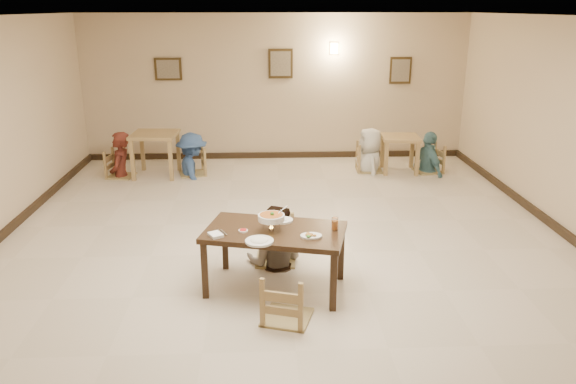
{
  "coord_description": "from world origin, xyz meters",
  "views": [
    {
      "loc": [
        -0.29,
        -6.8,
        3.11
      ],
      "look_at": [
        0.02,
        -0.18,
        0.92
      ],
      "focal_mm": 35.0,
      "sensor_mm": 36.0,
      "label": 1
    }
  ],
  "objects_px": {
    "main_diner": "(275,206)",
    "drink_glass": "(335,224)",
    "bg_diner_a": "(117,132)",
    "chair_far": "(276,222)",
    "main_table": "(275,236)",
    "bg_chair_ll": "(119,152)",
    "chair_near": "(287,275)",
    "bg_chair_lr": "(192,149)",
    "bg_chair_rr": "(430,146)",
    "bg_diner_c": "(371,128)",
    "bg_table_left": "(155,140)",
    "bg_diner_b": "(191,133)",
    "bg_chair_rl": "(370,145)",
    "bg_table_right": "(400,143)",
    "curry_warmer": "(271,218)",
    "bg_diner_d": "(431,132)"
  },
  "relations": [
    {
      "from": "main_table",
      "to": "drink_glass",
      "type": "bearing_deg",
      "value": 10.8
    },
    {
      "from": "bg_chair_rl",
      "to": "bg_chair_rr",
      "type": "distance_m",
      "value": 1.16
    },
    {
      "from": "bg_chair_ll",
      "to": "bg_diner_d",
      "type": "height_order",
      "value": "bg_diner_d"
    },
    {
      "from": "bg_chair_lr",
      "to": "bg_chair_rr",
      "type": "bearing_deg",
      "value": 75.93
    },
    {
      "from": "bg_chair_ll",
      "to": "curry_warmer",
      "type": "bearing_deg",
      "value": -140.35
    },
    {
      "from": "drink_glass",
      "to": "bg_chair_ll",
      "type": "height_order",
      "value": "bg_chair_ll"
    },
    {
      "from": "bg_diner_a",
      "to": "chair_far",
      "type": "bearing_deg",
      "value": 38.63
    },
    {
      "from": "bg_table_left",
      "to": "bg_chair_rl",
      "type": "bearing_deg",
      "value": 1.82
    },
    {
      "from": "bg_diner_c",
      "to": "bg_chair_rr",
      "type": "bearing_deg",
      "value": 78.26
    },
    {
      "from": "main_table",
      "to": "bg_chair_lr",
      "type": "distance_m",
      "value": 4.96
    },
    {
      "from": "bg_chair_rl",
      "to": "main_table",
      "type": "bearing_deg",
      "value": 160.44
    },
    {
      "from": "main_table",
      "to": "bg_chair_ll",
      "type": "distance_m",
      "value": 5.44
    },
    {
      "from": "chair_far",
      "to": "drink_glass",
      "type": "height_order",
      "value": "chair_far"
    },
    {
      "from": "chair_near",
      "to": "bg_diner_a",
      "type": "xyz_separation_m",
      "value": [
        -2.96,
        5.31,
        0.36
      ]
    },
    {
      "from": "bg_chair_lr",
      "to": "bg_diner_a",
      "type": "bearing_deg",
      "value": -99.47
    },
    {
      "from": "chair_far",
      "to": "drink_glass",
      "type": "relative_size",
      "value": 7.2
    },
    {
      "from": "bg_diner_b",
      "to": "bg_diner_d",
      "type": "relative_size",
      "value": 1.02
    },
    {
      "from": "main_table",
      "to": "curry_warmer",
      "type": "bearing_deg",
      "value": -129.09
    },
    {
      "from": "bg_table_right",
      "to": "bg_diner_a",
      "type": "xyz_separation_m",
      "value": [
        -5.42,
        -0.12,
        0.3
      ]
    },
    {
      "from": "main_diner",
      "to": "drink_glass",
      "type": "relative_size",
      "value": 10.49
    },
    {
      "from": "main_diner",
      "to": "drink_glass",
      "type": "height_order",
      "value": "main_diner"
    },
    {
      "from": "chair_far",
      "to": "bg_chair_rl",
      "type": "bearing_deg",
      "value": 68.32
    },
    {
      "from": "chair_near",
      "to": "bg_chair_lr",
      "type": "xyz_separation_m",
      "value": [
        -1.6,
        5.41,
        0.01
      ]
    },
    {
      "from": "main_diner",
      "to": "bg_diner_d",
      "type": "height_order",
      "value": "bg_diner_d"
    },
    {
      "from": "chair_far",
      "to": "bg_diner_c",
      "type": "bearing_deg",
      "value": 68.32
    },
    {
      "from": "drink_glass",
      "to": "chair_far",
      "type": "bearing_deg",
      "value": 130.14
    },
    {
      "from": "chair_far",
      "to": "bg_chair_rr",
      "type": "distance_m",
      "value": 5.04
    },
    {
      "from": "chair_far",
      "to": "chair_near",
      "type": "height_order",
      "value": "chair_far"
    },
    {
      "from": "chair_far",
      "to": "chair_near",
      "type": "xyz_separation_m",
      "value": [
        0.08,
        -1.42,
        -0.02
      ]
    },
    {
      "from": "bg_table_right",
      "to": "bg_diner_a",
      "type": "height_order",
      "value": "bg_diner_a"
    },
    {
      "from": "chair_far",
      "to": "bg_diner_a",
      "type": "bearing_deg",
      "value": 130.44
    },
    {
      "from": "chair_far",
      "to": "bg_diner_b",
      "type": "xyz_separation_m",
      "value": [
        -1.52,
        3.99,
        0.29
      ]
    },
    {
      "from": "main_diner",
      "to": "bg_diner_a",
      "type": "distance_m",
      "value": 4.9
    },
    {
      "from": "bg_chair_lr",
      "to": "bg_chair_rl",
      "type": "distance_m",
      "value": 3.48
    },
    {
      "from": "bg_table_right",
      "to": "bg_chair_ll",
      "type": "xyz_separation_m",
      "value": [
        -5.42,
        -0.12,
        -0.08
      ]
    },
    {
      "from": "bg_diner_a",
      "to": "bg_diner_c",
      "type": "relative_size",
      "value": 1.01
    },
    {
      "from": "bg_chair_rl",
      "to": "bg_diner_a",
      "type": "bearing_deg",
      "value": 95.2
    },
    {
      "from": "bg_table_left",
      "to": "bg_table_right",
      "type": "relative_size",
      "value": 1.15
    },
    {
      "from": "bg_chair_ll",
      "to": "chair_near",
      "type": "bearing_deg",
      "value": -142.39
    },
    {
      "from": "bg_table_left",
      "to": "bg_diner_a",
      "type": "relative_size",
      "value": 0.51
    },
    {
      "from": "bg_chair_ll",
      "to": "bg_chair_rl",
      "type": "relative_size",
      "value": 0.94
    },
    {
      "from": "bg_chair_rr",
      "to": "bg_chair_rl",
      "type": "bearing_deg",
      "value": -106.71
    },
    {
      "from": "bg_table_left",
      "to": "bg_diner_b",
      "type": "relative_size",
      "value": 0.54
    },
    {
      "from": "bg_table_right",
      "to": "main_diner",
      "type": "bearing_deg",
      "value": -121.89
    },
    {
      "from": "bg_chair_rr",
      "to": "bg_diner_d",
      "type": "height_order",
      "value": "bg_diner_d"
    },
    {
      "from": "bg_chair_rl",
      "to": "drink_glass",
      "type": "bearing_deg",
      "value": 167.7
    },
    {
      "from": "bg_chair_ll",
      "to": "main_diner",
      "type": "bearing_deg",
      "value": -135.68
    },
    {
      "from": "bg_table_left",
      "to": "bg_diner_d",
      "type": "relative_size",
      "value": 0.55
    },
    {
      "from": "bg_table_left",
      "to": "chair_far",
      "type": "bearing_deg",
      "value": -60.95
    },
    {
      "from": "bg_chair_rl",
      "to": "bg_diner_d",
      "type": "distance_m",
      "value": 1.19
    }
  ]
}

